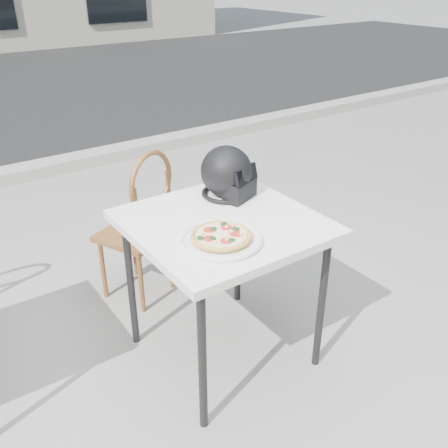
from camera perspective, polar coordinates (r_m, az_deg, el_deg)
ground at (r=2.59m, az=-8.88°, el=-17.23°), size 80.00×80.00×0.00m
cafe_table_main at (r=2.30m, az=-0.09°, el=-1.09°), size 0.83×0.83×0.78m
plate at (r=2.08m, az=-0.32°, el=-1.85°), size 0.46×0.46×0.02m
pizza at (r=2.07m, az=-0.33°, el=-1.33°), size 0.34×0.34×0.03m
helmet at (r=2.46m, az=0.44°, el=5.67°), size 0.33×0.33×0.26m
cafe_chair_main at (r=2.87m, az=-9.35°, el=0.60°), size 0.48×0.48×0.94m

